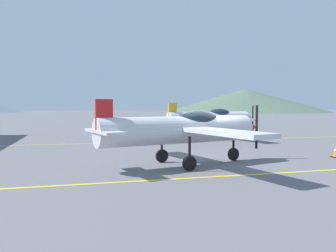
% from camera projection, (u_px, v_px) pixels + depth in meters
% --- Properties ---
extents(ground_plane, '(400.00, 400.00, 0.00)m').
position_uv_depth(ground_plane, '(207.00, 161.00, 14.72)').
color(ground_plane, slate).
extents(apron_line_near, '(80.00, 0.16, 0.01)m').
position_uv_depth(apron_line_near, '(241.00, 175.00, 11.64)').
color(apron_line_near, yellow).
rests_on(apron_line_near, ground_plane).
extents(apron_line_far, '(80.00, 0.16, 0.01)m').
position_uv_depth(apron_line_far, '(161.00, 142.00, 22.87)').
color(apron_line_far, yellow).
rests_on(apron_line_far, ground_plane).
extents(airplane_near, '(7.71, 8.76, 2.64)m').
position_uv_depth(airplane_near, '(185.00, 129.00, 13.59)').
color(airplane_near, silver).
rests_on(airplane_near, ground_plane).
extents(airplane_mid, '(7.71, 8.80, 2.64)m').
position_uv_depth(airplane_mid, '(213.00, 118.00, 25.49)').
color(airplane_mid, silver).
rests_on(airplane_mid, ground_plane).
extents(traffic_cone_front, '(0.36, 0.36, 0.59)m').
position_uv_depth(traffic_cone_front, '(336.00, 151.00, 15.74)').
color(traffic_cone_front, black).
rests_on(traffic_cone_front, ground_plane).
extents(hill_centerleft, '(69.15, 69.15, 9.93)m').
position_uv_depth(hill_centerleft, '(245.00, 100.00, 145.28)').
color(hill_centerleft, '#4C6651').
rests_on(hill_centerleft, ground_plane).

